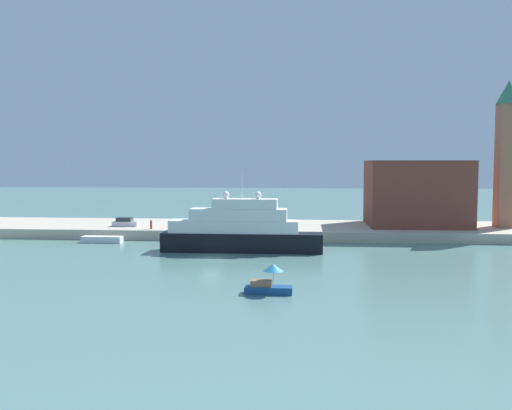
{
  "coord_description": "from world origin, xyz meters",
  "views": [
    {
      "loc": [
        12.08,
        -72.7,
        12.57
      ],
      "look_at": [
        5.34,
        6.0,
        6.56
      ],
      "focal_mm": 40.0,
      "sensor_mm": 36.0,
      "label": 1
    }
  ],
  "objects_px": {
    "bell_tower": "(507,148)",
    "mooring_bollard": "(219,228)",
    "person_figure": "(151,225)",
    "large_yacht": "(240,231)",
    "harbor_building": "(416,193)",
    "work_barge": "(102,239)",
    "small_motorboat": "(269,282)",
    "parked_car": "(126,222)"
  },
  "relations": [
    {
      "from": "bell_tower",
      "to": "mooring_bollard",
      "type": "bearing_deg",
      "value": -170.16
    },
    {
      "from": "mooring_bollard",
      "to": "person_figure",
      "type": "bearing_deg",
      "value": 177.9
    },
    {
      "from": "large_yacht",
      "to": "harbor_building",
      "type": "xyz_separation_m",
      "value": [
        28.23,
        21.42,
        4.24
      ]
    },
    {
      "from": "work_barge",
      "to": "person_figure",
      "type": "xyz_separation_m",
      "value": [
        6.43,
        5.01,
        1.82
      ]
    },
    {
      "from": "large_yacht",
      "to": "small_motorboat",
      "type": "xyz_separation_m",
      "value": [
        5.67,
        -25.26,
        -1.87
      ]
    },
    {
      "from": "large_yacht",
      "to": "small_motorboat",
      "type": "distance_m",
      "value": 25.95
    },
    {
      "from": "person_figure",
      "to": "bell_tower",
      "type": "bearing_deg",
      "value": 7.59
    },
    {
      "from": "large_yacht",
      "to": "mooring_bollard",
      "type": "bearing_deg",
      "value": 112.28
    },
    {
      "from": "bell_tower",
      "to": "person_figure",
      "type": "xyz_separation_m",
      "value": [
        -58.61,
        -7.81,
        -12.55
      ]
    },
    {
      "from": "mooring_bollard",
      "to": "harbor_building",
      "type": "bearing_deg",
      "value": 16.59
    },
    {
      "from": "work_barge",
      "to": "person_figure",
      "type": "bearing_deg",
      "value": 37.93
    },
    {
      "from": "person_figure",
      "to": "harbor_building",
      "type": "bearing_deg",
      "value": 12.03
    },
    {
      "from": "large_yacht",
      "to": "person_figure",
      "type": "relative_size",
      "value": 14.33
    },
    {
      "from": "small_motorboat",
      "to": "work_barge",
      "type": "bearing_deg",
      "value": 131.01
    },
    {
      "from": "person_figure",
      "to": "mooring_bollard",
      "type": "relative_size",
      "value": 2.37
    },
    {
      "from": "harbor_building",
      "to": "bell_tower",
      "type": "relative_size",
      "value": 0.67
    },
    {
      "from": "small_motorboat",
      "to": "work_barge",
      "type": "distance_m",
      "value": 42.75
    },
    {
      "from": "harbor_building",
      "to": "bell_tower",
      "type": "distance_m",
      "value": 16.43
    },
    {
      "from": "work_barge",
      "to": "parked_car",
      "type": "xyz_separation_m",
      "value": [
        0.94,
        8.76,
        1.74
      ]
    },
    {
      "from": "harbor_building",
      "to": "mooring_bollard",
      "type": "distance_m",
      "value": 34.81
    },
    {
      "from": "large_yacht",
      "to": "small_motorboat",
      "type": "bearing_deg",
      "value": -77.34
    },
    {
      "from": "harbor_building",
      "to": "large_yacht",
      "type": "bearing_deg",
      "value": -142.8
    },
    {
      "from": "small_motorboat",
      "to": "mooring_bollard",
      "type": "distance_m",
      "value": 38.31
    },
    {
      "from": "person_figure",
      "to": "mooring_bollard",
      "type": "distance_m",
      "value": 11.21
    },
    {
      "from": "bell_tower",
      "to": "parked_car",
      "type": "xyz_separation_m",
      "value": [
        -64.1,
        -4.07,
        -12.63
      ]
    },
    {
      "from": "small_motorboat",
      "to": "work_barge",
      "type": "relative_size",
      "value": 0.73
    },
    {
      "from": "work_barge",
      "to": "bell_tower",
      "type": "xyz_separation_m",
      "value": [
        65.04,
        12.82,
        14.37
      ]
    },
    {
      "from": "parked_car",
      "to": "mooring_bollard",
      "type": "height_order",
      "value": "parked_car"
    },
    {
      "from": "small_motorboat",
      "to": "person_figure",
      "type": "bearing_deg",
      "value": 120.12
    },
    {
      "from": "large_yacht",
      "to": "parked_car",
      "type": "xyz_separation_m",
      "value": [
        -21.43,
        15.75,
        -0.72
      ]
    },
    {
      "from": "small_motorboat",
      "to": "parked_car",
      "type": "bearing_deg",
      "value": 123.46
    },
    {
      "from": "harbor_building",
      "to": "mooring_bollard",
      "type": "height_order",
      "value": "harbor_building"
    },
    {
      "from": "harbor_building",
      "to": "bell_tower",
      "type": "bearing_deg",
      "value": -6.33
    },
    {
      "from": "bell_tower",
      "to": "person_figure",
      "type": "bearing_deg",
      "value": -172.41
    },
    {
      "from": "work_barge",
      "to": "person_figure",
      "type": "distance_m",
      "value": 8.35
    },
    {
      "from": "bell_tower",
      "to": "person_figure",
      "type": "height_order",
      "value": "bell_tower"
    },
    {
      "from": "bell_tower",
      "to": "parked_car",
      "type": "relative_size",
      "value": 5.67
    },
    {
      "from": "parked_car",
      "to": "person_figure",
      "type": "xyz_separation_m",
      "value": [
        5.49,
        -3.74,
        0.08
      ]
    },
    {
      "from": "harbor_building",
      "to": "person_figure",
      "type": "xyz_separation_m",
      "value": [
        -44.17,
        -9.42,
        -4.88
      ]
    },
    {
      "from": "large_yacht",
      "to": "small_motorboat",
      "type": "relative_size",
      "value": 4.95
    },
    {
      "from": "large_yacht",
      "to": "harbor_building",
      "type": "relative_size",
      "value": 1.36
    },
    {
      "from": "small_motorboat",
      "to": "bell_tower",
      "type": "xyz_separation_m",
      "value": [
        37.0,
        45.08,
        13.78
      ]
    }
  ]
}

